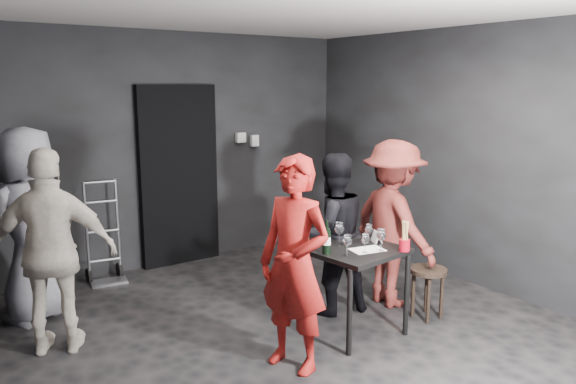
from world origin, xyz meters
TOP-DOWN VIEW (x-y plane):
  - floor at (0.00, 0.00)m, footprint 4.50×5.00m
  - ceiling at (0.00, 0.00)m, footprint 4.50×5.00m
  - wall_back at (0.00, 2.50)m, footprint 4.50×0.04m
  - wall_right at (2.25, 0.00)m, footprint 0.04×5.00m
  - doorway at (0.00, 2.44)m, footprint 0.95×0.10m
  - wallbox_upper at (0.85, 2.45)m, footprint 0.12×0.06m
  - wallbox_lower at (1.05, 2.45)m, footprint 0.10×0.06m
  - hand_truck at (-0.96, 2.29)m, footprint 0.37×0.32m
  - tasting_table at (0.40, -0.18)m, footprint 0.72×0.72m
  - stool at (1.15, -0.36)m, footprint 0.33×0.33m
  - server_red at (-0.37, -0.39)m, footprint 0.60×0.74m
  - woman_black at (0.53, 0.28)m, footprint 0.79×0.54m
  - man_maroon at (1.13, 0.08)m, footprint 0.60×1.14m
  - bystander_cream at (-1.76, 0.90)m, footprint 1.17×0.92m
  - bystander_grey at (-1.77, 1.68)m, footprint 1.14×1.00m
  - tasting_mat at (0.45, -0.29)m, footprint 0.31×0.23m
  - wine_glass_a at (0.21, -0.31)m, footprint 0.08×0.08m
  - wine_glass_b at (0.18, -0.07)m, footprint 0.10×0.10m
  - wine_glass_c at (0.35, -0.04)m, footprint 0.10×0.10m
  - wine_glass_d at (0.38, -0.34)m, footprint 0.09×0.09m
  - wine_glass_e at (0.52, -0.38)m, footprint 0.10×0.10m
  - wine_glass_f at (0.60, -0.14)m, footprint 0.07×0.07m
  - wine_bottle at (0.10, -0.18)m, footprint 0.07×0.07m
  - breadstick_cup at (0.68, -0.49)m, footprint 0.09×0.09m
  - reserved_card at (0.65, -0.17)m, footprint 0.12×0.15m

SIDE VIEW (x-z plane):
  - floor at x=0.00m, z-range -0.01..0.01m
  - hand_truck at x=-0.96m, z-range -0.35..0.76m
  - stool at x=1.15m, z-range 0.14..0.61m
  - tasting_table at x=0.40m, z-range 0.28..1.03m
  - woman_black at x=0.53m, z-range 0.00..1.50m
  - tasting_mat at x=0.45m, z-range 0.75..0.75m
  - reserved_card at x=0.65m, z-range 0.75..0.85m
  - wine_glass_d at x=0.38m, z-range 0.75..0.93m
  - wine_glass_f at x=0.60m, z-range 0.75..0.93m
  - wine_glass_a at x=0.21m, z-range 0.75..0.94m
  - wine_glass_b at x=0.18m, z-range 0.75..0.95m
  - man_maroon at x=1.13m, z-range 0.00..1.70m
  - wine_glass_e at x=0.52m, z-range 0.75..0.96m
  - wine_bottle at x=0.10m, z-range 0.72..1.00m
  - wine_glass_c at x=0.35m, z-range 0.75..0.97m
  - breadstick_cup at x=0.68m, z-range 0.74..1.01m
  - server_red at x=-0.37m, z-range 0.00..1.75m
  - bystander_cream at x=-1.76m, z-range 0.00..1.80m
  - bystander_grey at x=-1.77m, z-range 0.00..2.05m
  - doorway at x=0.00m, z-range 0.00..2.10m
  - wall_back at x=0.00m, z-range 0.00..2.70m
  - wall_right at x=2.25m, z-range 0.00..2.70m
  - wallbox_lower at x=1.05m, z-range 1.33..1.47m
  - wallbox_upper at x=0.85m, z-range 1.39..1.51m
  - ceiling at x=0.00m, z-range 2.69..2.71m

